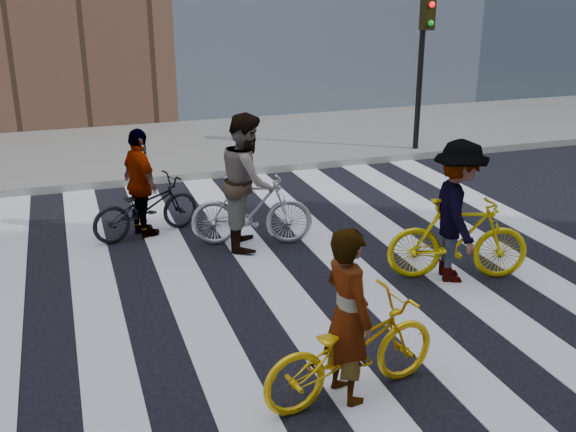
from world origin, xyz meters
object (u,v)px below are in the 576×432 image
bike_yellow_left (351,349)px  bike_dark_rear (146,207)px  rider_left (348,315)px  bike_silver_mid (251,210)px  bike_yellow_right (458,239)px  traffic_signal (424,49)px  rider_right (457,212)px  rider_rear (141,184)px  rider_mid (247,181)px

bike_yellow_left → bike_dark_rear: bearing=4.5°
bike_yellow_left → rider_left: rider_left is taller
bike_silver_mid → bike_yellow_right: bearing=-116.3°
bike_yellow_left → bike_yellow_right: 3.05m
traffic_signal → rider_right: size_ratio=1.82×
bike_yellow_right → rider_rear: size_ratio=1.10×
bike_silver_mid → rider_left: size_ratio=1.05×
traffic_signal → rider_mid: 6.37m
rider_mid → rider_rear: rider_mid is taller
bike_silver_mid → rider_rear: 1.71m
bike_silver_mid → rider_left: bearing=-167.1°
rider_left → rider_mid: rider_mid is taller
traffic_signal → bike_dark_rear: size_ratio=1.96×
bike_yellow_left → bike_yellow_right: size_ratio=1.01×
bike_dark_rear → rider_rear: rider_rear is taller
traffic_signal → bike_yellow_left: 9.43m
traffic_signal → rider_rear: bearing=-154.8°
bike_dark_rear → traffic_signal: bearing=-82.7°
bike_silver_mid → rider_left: (-0.22, -3.93, 0.31)m
bike_dark_rear → rider_rear: (-0.05, 0.00, 0.38)m
bike_silver_mid → rider_right: bearing=-116.9°
bike_yellow_right → rider_left: rider_left is taller
traffic_signal → rider_right: 6.57m
bike_yellow_left → rider_left: 0.36m
bike_dark_rear → bike_yellow_left: bearing=176.2°
rider_left → traffic_signal: bearing=-43.0°
rider_right → rider_rear: rider_right is taller
bike_yellow_right → rider_left: bearing=147.6°
rider_right → rider_rear: bearing=69.9°
rider_left → rider_mid: (0.17, 3.93, 0.14)m
traffic_signal → bike_silver_mid: size_ratio=1.89×
bike_yellow_right → bike_dark_rear: size_ratio=1.06×
bike_yellow_left → rider_right: size_ratio=1.00×
bike_silver_mid → rider_right: size_ratio=0.96×
rider_right → bike_yellow_left: bearing=148.8°
rider_left → rider_mid: 3.94m
bike_yellow_right → rider_mid: bearing=66.8°
bike_silver_mid → rider_right: (2.12, -1.99, 0.39)m
traffic_signal → rider_right: bearing=-115.2°
rider_right → rider_mid: bearing=66.2°
bike_yellow_right → bike_yellow_left: bearing=148.2°
bike_yellow_right → rider_mid: 3.01m
rider_left → bike_silver_mid: bearing=-13.1°
bike_dark_rear → rider_mid: (1.34, -0.87, 0.53)m
traffic_signal → rider_left: (-5.08, -7.76, -1.44)m
traffic_signal → rider_left: traffic_signal is taller
traffic_signal → rider_rear: (-6.30, -2.96, -1.46)m
traffic_signal → rider_left: bearing=-123.2°
bike_yellow_right → rider_mid: size_ratio=0.93×
bike_yellow_left → rider_mid: 3.96m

